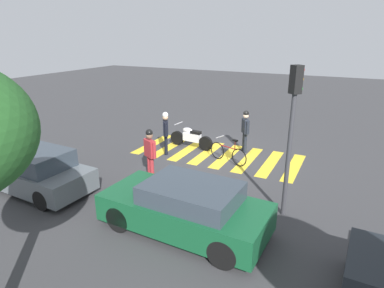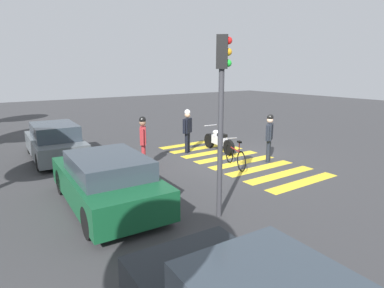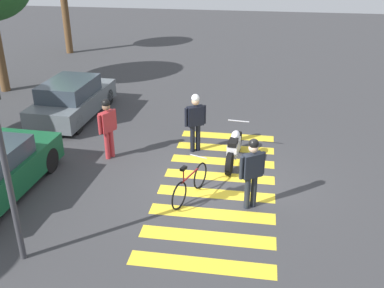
{
  "view_description": "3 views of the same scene",
  "coord_description": "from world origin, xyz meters",
  "px_view_note": "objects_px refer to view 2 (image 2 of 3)",
  "views": [
    {
      "loc": [
        -4.83,
        12.01,
        4.83
      ],
      "look_at": [
        0.49,
        1.36,
        0.8
      ],
      "focal_mm": 30.75,
      "sensor_mm": 36.0,
      "label": 1
    },
    {
      "loc": [
        -8.99,
        8.14,
        3.4
      ],
      "look_at": [
        0.36,
        1.73,
        0.77
      ],
      "focal_mm": 30.33,
      "sensor_mm": 36.0,
      "label": 2
    },
    {
      "loc": [
        -10.0,
        -0.88,
        5.92
      ],
      "look_at": [
        0.3,
        0.73,
        1.0
      ],
      "focal_mm": 41.35,
      "sensor_mm": 36.0,
      "label": 3
    }
  ],
  "objects_px": {
    "officer_by_motorcycle": "(187,128)",
    "car_green_compact": "(107,181)",
    "pedestrian_bystander": "(143,138)",
    "police_motorcycle": "(219,141)",
    "car_grey_coupe": "(55,142)",
    "leaning_bicycle": "(235,156)",
    "traffic_light_pole": "(222,99)",
    "officer_on_foot": "(269,134)"
  },
  "relations": [
    {
      "from": "officer_by_motorcycle",
      "to": "car_green_compact",
      "type": "xyz_separation_m",
      "value": [
        -3.36,
        4.66,
        -0.39
      ]
    },
    {
      "from": "officer_by_motorcycle",
      "to": "pedestrian_bystander",
      "type": "distance_m",
      "value": 2.55
    },
    {
      "from": "police_motorcycle",
      "to": "officer_by_motorcycle",
      "type": "xyz_separation_m",
      "value": [
        0.57,
        1.2,
        0.59
      ]
    },
    {
      "from": "car_grey_coupe",
      "to": "leaning_bicycle",
      "type": "bearing_deg",
      "value": -133.57
    },
    {
      "from": "officer_by_motorcycle",
      "to": "car_green_compact",
      "type": "relative_size",
      "value": 0.42
    },
    {
      "from": "police_motorcycle",
      "to": "traffic_light_pole",
      "type": "bearing_deg",
      "value": 141.23
    },
    {
      "from": "officer_by_motorcycle",
      "to": "car_green_compact",
      "type": "height_order",
      "value": "officer_by_motorcycle"
    },
    {
      "from": "leaning_bicycle",
      "to": "traffic_light_pole",
      "type": "relative_size",
      "value": 0.42
    },
    {
      "from": "pedestrian_bystander",
      "to": "car_grey_coupe",
      "type": "distance_m",
      "value": 3.76
    },
    {
      "from": "police_motorcycle",
      "to": "traffic_light_pole",
      "type": "height_order",
      "value": "traffic_light_pole"
    },
    {
      "from": "car_grey_coupe",
      "to": "traffic_light_pole",
      "type": "relative_size",
      "value": 1.01
    },
    {
      "from": "pedestrian_bystander",
      "to": "traffic_light_pole",
      "type": "relative_size",
      "value": 0.44
    },
    {
      "from": "car_grey_coupe",
      "to": "car_green_compact",
      "type": "bearing_deg",
      "value": -179.17
    },
    {
      "from": "officer_by_motorcycle",
      "to": "pedestrian_bystander",
      "type": "relative_size",
      "value": 1.0
    },
    {
      "from": "car_green_compact",
      "to": "officer_by_motorcycle",
      "type": "bearing_deg",
      "value": -54.2
    },
    {
      "from": "leaning_bicycle",
      "to": "officer_by_motorcycle",
      "type": "bearing_deg",
      "value": 5.68
    },
    {
      "from": "car_green_compact",
      "to": "car_grey_coupe",
      "type": "relative_size",
      "value": 1.04
    },
    {
      "from": "car_grey_coupe",
      "to": "police_motorcycle",
      "type": "bearing_deg",
      "value": -114.26
    },
    {
      "from": "police_motorcycle",
      "to": "pedestrian_bystander",
      "type": "distance_m",
      "value": 3.67
    },
    {
      "from": "police_motorcycle",
      "to": "car_grey_coupe",
      "type": "height_order",
      "value": "car_grey_coupe"
    },
    {
      "from": "leaning_bicycle",
      "to": "car_green_compact",
      "type": "bearing_deg",
      "value": 98.13
    },
    {
      "from": "pedestrian_bystander",
      "to": "car_grey_coupe",
      "type": "relative_size",
      "value": 0.44
    },
    {
      "from": "police_motorcycle",
      "to": "officer_by_motorcycle",
      "type": "relative_size",
      "value": 1.17
    },
    {
      "from": "leaning_bicycle",
      "to": "pedestrian_bystander",
      "type": "distance_m",
      "value": 3.31
    },
    {
      "from": "leaning_bicycle",
      "to": "officer_on_foot",
      "type": "height_order",
      "value": "officer_on_foot"
    },
    {
      "from": "officer_by_motorcycle",
      "to": "pedestrian_bystander",
      "type": "xyz_separation_m",
      "value": [
        -0.82,
        2.41,
        0.0
      ]
    },
    {
      "from": "police_motorcycle",
      "to": "traffic_light_pole",
      "type": "xyz_separation_m",
      "value": [
        -4.86,
        3.9,
        2.31
      ]
    },
    {
      "from": "officer_by_motorcycle",
      "to": "traffic_light_pole",
      "type": "bearing_deg",
      "value": 153.57
    },
    {
      "from": "car_green_compact",
      "to": "car_grey_coupe",
      "type": "height_order",
      "value": "car_grey_coupe"
    },
    {
      "from": "pedestrian_bystander",
      "to": "car_grey_coupe",
      "type": "height_order",
      "value": "pedestrian_bystander"
    },
    {
      "from": "pedestrian_bystander",
      "to": "car_green_compact",
      "type": "height_order",
      "value": "pedestrian_bystander"
    },
    {
      "from": "officer_on_foot",
      "to": "officer_by_motorcycle",
      "type": "height_order",
      "value": "officer_by_motorcycle"
    },
    {
      "from": "police_motorcycle",
      "to": "pedestrian_bystander",
      "type": "relative_size",
      "value": 1.17
    },
    {
      "from": "leaning_bicycle",
      "to": "car_grey_coupe",
      "type": "height_order",
      "value": "car_grey_coupe"
    },
    {
      "from": "officer_on_foot",
      "to": "pedestrian_bystander",
      "type": "distance_m",
      "value": 4.62
    },
    {
      "from": "pedestrian_bystander",
      "to": "leaning_bicycle",
      "type": "bearing_deg",
      "value": -124.43
    },
    {
      "from": "officer_by_motorcycle",
      "to": "car_green_compact",
      "type": "bearing_deg",
      "value": 125.8
    },
    {
      "from": "leaning_bicycle",
      "to": "traffic_light_pole",
      "type": "bearing_deg",
      "value": 133.11
    },
    {
      "from": "officer_on_foot",
      "to": "officer_by_motorcycle",
      "type": "xyz_separation_m",
      "value": [
        2.84,
        1.75,
        0.0
      ]
    },
    {
      "from": "police_motorcycle",
      "to": "officer_by_motorcycle",
      "type": "height_order",
      "value": "officer_by_motorcycle"
    },
    {
      "from": "officer_on_foot",
      "to": "traffic_light_pole",
      "type": "distance_m",
      "value": 5.43
    },
    {
      "from": "officer_by_motorcycle",
      "to": "pedestrian_bystander",
      "type": "height_order",
      "value": "pedestrian_bystander"
    }
  ]
}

